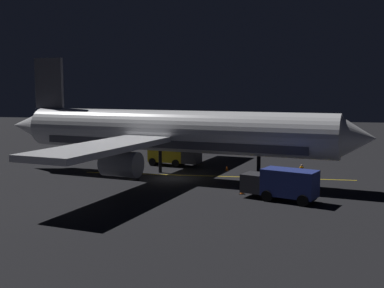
% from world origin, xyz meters
% --- Properties ---
extents(ground_plane, '(180.00, 180.00, 0.20)m').
position_xyz_m(ground_plane, '(0.00, 0.00, -0.10)').
color(ground_plane, black).
extents(apron_guide_stripe, '(1.92, 27.70, 0.01)m').
position_xyz_m(apron_guide_stripe, '(-2.09, 4.00, 0.00)').
color(apron_guide_stripe, gold).
rests_on(apron_guide_stripe, ground_plane).
extents(airliner, '(35.29, 39.15, 12.25)m').
position_xyz_m(airliner, '(-0.11, -0.60, 4.56)').
color(airliner, white).
rests_on(airliner, ground_plane).
extents(baggage_truck, '(3.99, 6.33, 2.55)m').
position_xyz_m(baggage_truck, '(7.19, 11.03, 1.30)').
color(baggage_truck, navy).
rests_on(baggage_truck, ground_plane).
extents(catering_truck, '(3.16, 6.33, 2.40)m').
position_xyz_m(catering_truck, '(-7.61, -2.06, 1.24)').
color(catering_truck, gold).
rests_on(catering_truck, ground_plane).
extents(ground_crew_worker, '(0.40, 0.40, 1.74)m').
position_xyz_m(ground_crew_worker, '(-0.69, 12.54, 0.89)').
color(ground_crew_worker, black).
rests_on(ground_crew_worker, ground_plane).
extents(traffic_cone_near_left, '(0.50, 0.50, 0.55)m').
position_xyz_m(traffic_cone_near_left, '(5.58, 7.62, 0.25)').
color(traffic_cone_near_left, '#EA590F').
rests_on(traffic_cone_near_left, ground_plane).
extents(traffic_cone_near_right, '(0.50, 0.50, 0.55)m').
position_xyz_m(traffic_cone_near_right, '(-5.47, 4.65, 0.25)').
color(traffic_cone_near_right, '#EA590F').
rests_on(traffic_cone_near_right, ground_plane).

